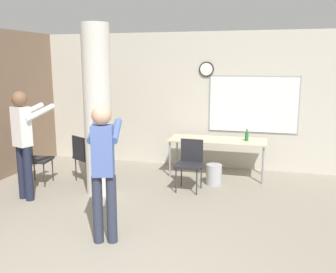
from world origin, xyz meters
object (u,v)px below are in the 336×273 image
at_px(folding_table, 217,142).
at_px(bottle_on_table, 247,136).
at_px(chair_by_left_wall, 34,156).
at_px(person_watching_back, 24,137).
at_px(chair_near_pillar, 85,155).
at_px(chair_table_front, 190,161).
at_px(person_playing_front, 103,163).

xyz_separation_m(folding_table, bottle_on_table, (0.55, 0.02, 0.13)).
relative_size(chair_by_left_wall, person_watching_back, 0.50).
relative_size(bottle_on_table, chair_near_pillar, 0.26).
relative_size(bottle_on_table, chair_table_front, 0.26).
distance_m(folding_table, person_watching_back, 3.50).
xyz_separation_m(person_playing_front, person_watching_back, (-1.84, 1.04, 0.03)).
xyz_separation_m(folding_table, person_playing_front, (-0.96, -3.11, 0.32)).
distance_m(bottle_on_table, person_watching_back, 3.96).
bearing_deg(folding_table, bottle_on_table, 2.14).
bearing_deg(bottle_on_table, chair_near_pillar, -160.31).
xyz_separation_m(bottle_on_table, chair_near_pillar, (-2.85, -1.02, -0.30)).
bearing_deg(bottle_on_table, person_watching_back, -148.08).
relative_size(bottle_on_table, chair_by_left_wall, 0.26).
height_order(bottle_on_table, chair_by_left_wall, bottle_on_table).
bearing_deg(chair_near_pillar, chair_table_front, 1.88).
bearing_deg(chair_near_pillar, person_watching_back, -115.11).
bearing_deg(chair_table_front, bottle_on_table, 46.82).
distance_m(chair_near_pillar, person_playing_front, 2.54).
xyz_separation_m(folding_table, chair_near_pillar, (-2.30, -1.00, -0.17)).
height_order(folding_table, person_watching_back, person_watching_back).
bearing_deg(chair_near_pillar, person_playing_front, -57.55).
relative_size(person_playing_front, person_watching_back, 0.97).
bearing_deg(chair_table_front, folding_table, 69.61).
xyz_separation_m(bottle_on_table, chair_table_front, (-0.90, -0.96, -0.30)).
relative_size(chair_near_pillar, person_playing_front, 0.51).
xyz_separation_m(chair_by_left_wall, person_playing_front, (2.18, -1.76, 0.49)).
bearing_deg(folding_table, chair_by_left_wall, -156.82).
distance_m(chair_by_left_wall, chair_near_pillar, 0.91).
bearing_deg(chair_table_front, chair_by_left_wall, -171.64).
xyz_separation_m(chair_table_front, person_watching_back, (-2.46, -1.13, 0.52)).
bearing_deg(person_playing_front, chair_near_pillar, 122.45).
height_order(bottle_on_table, chair_table_front, bottle_on_table).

